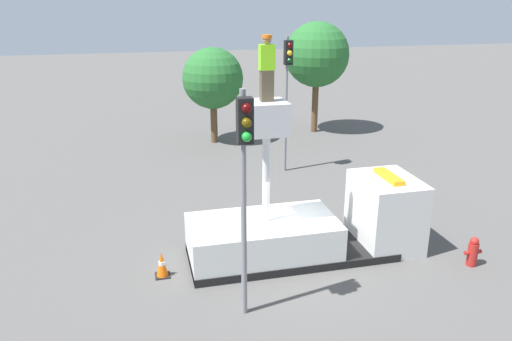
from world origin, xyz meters
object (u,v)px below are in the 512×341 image
(traffic_light_across, at_px, (287,79))
(tree_right_bg, at_px, (213,79))
(worker, at_px, (267,68))
(traffic_cone_rear, at_px, (162,265))
(traffic_light_pole, at_px, (244,164))
(tree_left_bg, at_px, (317,55))
(fire_hydrant, at_px, (473,252))
(bucket_truck, at_px, (310,227))

(traffic_light_across, relative_size, tree_right_bg, 1.18)
(worker, bearing_deg, traffic_cone_rear, -174.39)
(traffic_light_pole, height_order, tree_left_bg, tree_left_bg)
(traffic_cone_rear, height_order, tree_right_bg, tree_right_bg)
(worker, distance_m, fire_hydrant, 8.02)
(traffic_light_across, xyz_separation_m, tree_right_bg, (-2.36, 5.48, -0.74))
(traffic_cone_rear, bearing_deg, traffic_light_pole, -51.14)
(traffic_cone_rear, distance_m, tree_left_bg, 17.50)
(worker, height_order, tree_left_bg, worker)
(bucket_truck, height_order, traffic_light_across, traffic_light_across)
(fire_hydrant, distance_m, tree_right_bg, 15.93)
(worker, xyz_separation_m, tree_left_bg, (6.51, 13.76, -1.30))
(traffic_light_pole, bearing_deg, bucket_truck, 45.57)
(traffic_light_across, xyz_separation_m, traffic_cone_rear, (-5.96, -7.73, -3.80))
(traffic_light_across, bearing_deg, fire_hydrant, -72.45)
(worker, xyz_separation_m, traffic_light_pole, (-1.20, -2.66, -1.71))
(traffic_cone_rear, height_order, tree_left_bg, tree_left_bg)
(bucket_truck, distance_m, tree_right_bg, 13.18)
(bucket_truck, xyz_separation_m, traffic_cone_rear, (-4.50, -0.30, -0.53))
(tree_left_bg, bearing_deg, traffic_cone_rear, -124.33)
(bucket_truck, distance_m, traffic_cone_rear, 4.54)
(tree_left_bg, bearing_deg, bucket_truck, -110.37)
(fire_hydrant, relative_size, traffic_cone_rear, 1.19)
(worker, bearing_deg, fire_hydrant, -17.49)
(fire_hydrant, xyz_separation_m, traffic_cone_rear, (-8.88, 1.52, -0.08))
(tree_right_bg, bearing_deg, traffic_cone_rear, -105.24)
(traffic_light_across, height_order, fire_hydrant, traffic_light_across)
(traffic_cone_rear, bearing_deg, fire_hydrant, -9.70)
(worker, bearing_deg, tree_left_bg, 64.68)
(bucket_truck, xyz_separation_m, fire_hydrant, (4.38, -1.82, -0.45))
(traffic_light_pole, bearing_deg, fire_hydrant, 6.79)
(tree_left_bg, distance_m, tree_right_bg, 6.14)
(worker, bearing_deg, traffic_light_pole, -114.33)
(fire_hydrant, height_order, tree_right_bg, tree_right_bg)
(bucket_truck, relative_size, traffic_cone_rear, 9.30)
(traffic_light_pole, bearing_deg, worker, 65.67)
(traffic_light_across, bearing_deg, tree_right_bg, 113.30)
(traffic_light_across, bearing_deg, traffic_cone_rear, -127.62)
(worker, relative_size, traffic_light_across, 0.30)
(bucket_truck, bearing_deg, tree_left_bg, 69.63)
(traffic_light_across, relative_size, traffic_cone_rear, 7.79)
(traffic_light_across, distance_m, traffic_cone_rear, 10.47)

